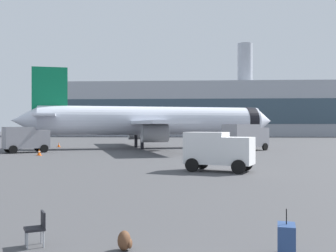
{
  "coord_description": "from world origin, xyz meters",
  "views": [
    {
      "loc": [
        0.13,
        -5.66,
        3.03
      ],
      "look_at": [
        -2.17,
        30.06,
        3.0
      ],
      "focal_mm": 44.36,
      "sensor_mm": 36.0,
      "label": 1
    }
  ],
  "objects_px": {
    "cargo_van": "(218,149)",
    "gate_chair": "(38,226)",
    "rolling_suitcase": "(286,239)",
    "safety_cone_mid": "(39,152)",
    "traveller_backpack": "(125,241)",
    "fuel_truck": "(245,136)",
    "service_truck": "(26,138)",
    "airplane_at_gate": "(152,121)",
    "safety_cone_near": "(59,145)"
  },
  "relations": [
    {
      "from": "service_truck",
      "to": "fuel_truck",
      "type": "distance_m",
      "value": 25.68
    },
    {
      "from": "safety_cone_mid",
      "to": "gate_chair",
      "type": "bearing_deg",
      "value": -69.1
    },
    {
      "from": "service_truck",
      "to": "traveller_backpack",
      "type": "relative_size",
      "value": 10.72
    },
    {
      "from": "airplane_at_gate",
      "to": "traveller_backpack",
      "type": "distance_m",
      "value": 46.04
    },
    {
      "from": "rolling_suitcase",
      "to": "traveller_backpack",
      "type": "height_order",
      "value": "rolling_suitcase"
    },
    {
      "from": "safety_cone_mid",
      "to": "rolling_suitcase",
      "type": "xyz_separation_m",
      "value": [
        17.89,
        -31.38,
        0.06
      ]
    },
    {
      "from": "cargo_van",
      "to": "gate_chair",
      "type": "bearing_deg",
      "value": -107.54
    },
    {
      "from": "airplane_at_gate",
      "to": "traveller_backpack",
      "type": "xyz_separation_m",
      "value": [
        4.08,
        -45.73,
        -3.42
      ]
    },
    {
      "from": "airplane_at_gate",
      "to": "rolling_suitcase",
      "type": "bearing_deg",
      "value": -80.24
    },
    {
      "from": "airplane_at_gate",
      "to": "service_truck",
      "type": "height_order",
      "value": "airplane_at_gate"
    },
    {
      "from": "airplane_at_gate",
      "to": "cargo_van",
      "type": "xyz_separation_m",
      "value": [
        7.33,
        -28.09,
        -2.21
      ]
    },
    {
      "from": "safety_cone_mid",
      "to": "traveller_backpack",
      "type": "distance_m",
      "value": 34.21
    },
    {
      "from": "cargo_van",
      "to": "safety_cone_mid",
      "type": "height_order",
      "value": "cargo_van"
    },
    {
      "from": "service_truck",
      "to": "fuel_truck",
      "type": "xyz_separation_m",
      "value": [
        25.13,
        5.28,
        0.16
      ]
    },
    {
      "from": "cargo_van",
      "to": "safety_cone_near",
      "type": "xyz_separation_m",
      "value": [
        -20.79,
        30.01,
        -1.12
      ]
    },
    {
      "from": "service_truck",
      "to": "gate_chair",
      "type": "height_order",
      "value": "service_truck"
    },
    {
      "from": "cargo_van",
      "to": "traveller_backpack",
      "type": "height_order",
      "value": "cargo_van"
    },
    {
      "from": "rolling_suitcase",
      "to": "safety_cone_mid",
      "type": "bearing_deg",
      "value": 119.69
    },
    {
      "from": "cargo_van",
      "to": "safety_cone_mid",
      "type": "xyz_separation_m",
      "value": [
        -17.33,
        13.54,
        -1.12
      ]
    },
    {
      "from": "airplane_at_gate",
      "to": "rolling_suitcase",
      "type": "xyz_separation_m",
      "value": [
        7.9,
        -45.93,
        -3.27
      ]
    },
    {
      "from": "safety_cone_near",
      "to": "gate_chair",
      "type": "relative_size",
      "value": 0.78
    },
    {
      "from": "service_truck",
      "to": "safety_cone_near",
      "type": "bearing_deg",
      "value": 91.17
    },
    {
      "from": "airplane_at_gate",
      "to": "service_truck",
      "type": "distance_m",
      "value": 16.84
    },
    {
      "from": "service_truck",
      "to": "cargo_van",
      "type": "height_order",
      "value": "service_truck"
    },
    {
      "from": "rolling_suitcase",
      "to": "gate_chair",
      "type": "xyz_separation_m",
      "value": [
        -6.07,
        0.43,
        0.11
      ]
    },
    {
      "from": "fuel_truck",
      "to": "rolling_suitcase",
      "type": "distance_m",
      "value": 41.19
    },
    {
      "from": "service_truck",
      "to": "cargo_van",
      "type": "distance_m",
      "value": 27.21
    },
    {
      "from": "rolling_suitcase",
      "to": "gate_chair",
      "type": "bearing_deg",
      "value": 175.98
    },
    {
      "from": "safety_cone_near",
      "to": "safety_cone_mid",
      "type": "xyz_separation_m",
      "value": [
        3.46,
        -16.46,
        -0.0
      ]
    },
    {
      "from": "fuel_truck",
      "to": "service_truck",
      "type": "bearing_deg",
      "value": -168.13
    },
    {
      "from": "rolling_suitcase",
      "to": "gate_chair",
      "type": "relative_size",
      "value": 1.28
    },
    {
      "from": "safety_cone_mid",
      "to": "rolling_suitcase",
      "type": "bearing_deg",
      "value": -60.31
    },
    {
      "from": "fuel_truck",
      "to": "gate_chair",
      "type": "distance_m",
      "value": 41.8
    },
    {
      "from": "service_truck",
      "to": "gate_chair",
      "type": "xyz_separation_m",
      "value": [
        15.04,
        -35.26,
        -1.11
      ]
    },
    {
      "from": "fuel_truck",
      "to": "rolling_suitcase",
      "type": "height_order",
      "value": "fuel_truck"
    },
    {
      "from": "service_truck",
      "to": "traveller_backpack",
      "type": "distance_m",
      "value": 39.5
    },
    {
      "from": "cargo_van",
      "to": "safety_cone_near",
      "type": "relative_size",
      "value": 7.21
    },
    {
      "from": "gate_chair",
      "to": "safety_cone_mid",
      "type": "bearing_deg",
      "value": 110.9
    },
    {
      "from": "safety_cone_near",
      "to": "airplane_at_gate",
      "type": "bearing_deg",
      "value": -8.1
    },
    {
      "from": "cargo_van",
      "to": "rolling_suitcase",
      "type": "bearing_deg",
      "value": -88.18
    },
    {
      "from": "airplane_at_gate",
      "to": "safety_cone_mid",
      "type": "xyz_separation_m",
      "value": [
        -9.99,
        -14.55,
        -3.33
      ]
    },
    {
      "from": "safety_cone_mid",
      "to": "gate_chair",
      "type": "xyz_separation_m",
      "value": [
        11.82,
        -30.96,
        0.17
      ]
    },
    {
      "from": "safety_cone_mid",
      "to": "traveller_backpack",
      "type": "relative_size",
      "value": 1.38
    },
    {
      "from": "gate_chair",
      "to": "service_truck",
      "type": "bearing_deg",
      "value": 113.1
    },
    {
      "from": "fuel_truck",
      "to": "cargo_van",
      "type": "bearing_deg",
      "value": -101.24
    },
    {
      "from": "cargo_van",
      "to": "safety_cone_mid",
      "type": "relative_size",
      "value": 7.28
    },
    {
      "from": "rolling_suitcase",
      "to": "traveller_backpack",
      "type": "relative_size",
      "value": 2.29
    },
    {
      "from": "airplane_at_gate",
      "to": "safety_cone_near",
      "type": "distance_m",
      "value": 13.99
    },
    {
      "from": "rolling_suitcase",
      "to": "gate_chair",
      "type": "distance_m",
      "value": 6.09
    },
    {
      "from": "traveller_backpack",
      "to": "cargo_van",
      "type": "bearing_deg",
      "value": 79.56
    }
  ]
}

